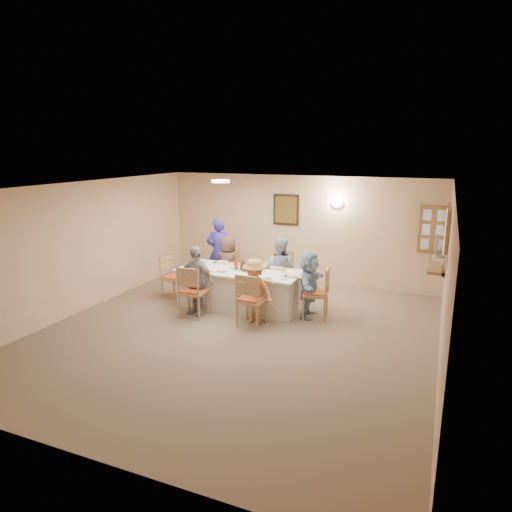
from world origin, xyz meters
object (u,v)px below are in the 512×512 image
at_px(desk_fan, 439,249).
at_px(diner_back_left, 228,265).
at_px(chair_back_left, 230,272).
at_px(chair_front_right, 252,299).
at_px(diner_front_left, 196,280).
at_px(condiment_ketchup, 236,263).
at_px(serving_hatch, 447,237).
at_px(dining_table, 240,288).
at_px(chair_front_left, 193,291).
at_px(chair_back_right, 282,275).
at_px(caregiver, 219,252).
at_px(diner_front_right, 254,291).
at_px(chair_right_end, 316,292).
at_px(diner_right_end, 309,285).
at_px(diner_back_right, 280,270).
at_px(chair_left_end, 173,277).

height_order(desk_fan, diner_back_left, desk_fan).
xyz_separation_m(chair_back_left, chair_front_right, (1.20, -1.60, 0.04)).
height_order(desk_fan, chair_back_left, desk_fan).
relative_size(diner_back_left, diner_front_left, 0.96).
bearing_deg(condiment_ketchup, chair_front_right, -49.72).
distance_m(serving_hatch, dining_table, 4.03).
distance_m(serving_hatch, chair_front_left, 4.82).
distance_m(dining_table, condiment_ketchup, 0.51).
relative_size(chair_front_left, diner_back_left, 0.77).
distance_m(diner_back_left, diner_front_left, 1.36).
relative_size(chair_back_right, caregiver, 0.64).
distance_m(chair_front_left, diner_front_right, 1.21).
relative_size(chair_right_end, diner_right_end, 0.78).
bearing_deg(diner_back_left, serving_hatch, -167.60).
height_order(chair_back_left, diner_back_right, diner_back_right).
bearing_deg(diner_back_right, caregiver, -11.58).
bearing_deg(condiment_ketchup, diner_back_right, 43.47).
distance_m(chair_front_right, diner_back_right, 1.49).
bearing_deg(diner_front_right, caregiver, 140.63).
xyz_separation_m(chair_back_left, chair_right_end, (2.15, -0.80, 0.04)).
relative_size(serving_hatch, chair_back_left, 1.65).
bearing_deg(diner_back_left, chair_front_left, 96.67).
xyz_separation_m(serving_hatch, chair_front_right, (-3.11, -1.91, -1.01)).
height_order(diner_right_end, condiment_ketchup, diner_right_end).
distance_m(chair_back_right, caregiver, 1.71).
relative_size(chair_left_end, diner_back_right, 0.67).
bearing_deg(condiment_ketchup, diner_front_right, -45.21).
relative_size(serving_hatch, caregiver, 0.95).
xyz_separation_m(desk_fan, dining_table, (-3.60, 0.24, -1.17)).
xyz_separation_m(chair_right_end, diner_back_right, (-0.95, 0.68, 0.17)).
xyz_separation_m(chair_back_left, diner_right_end, (2.02, -0.80, 0.18)).
bearing_deg(chair_front_left, serving_hatch, -161.40).
xyz_separation_m(desk_fan, chair_front_right, (-3.00, -0.56, -1.06)).
xyz_separation_m(chair_back_right, chair_front_right, (0.00, -1.60, -0.01)).
distance_m(desk_fan, chair_front_left, 4.37).
relative_size(chair_front_right, diner_front_right, 0.82).
bearing_deg(diner_front_right, diner_back_left, 140.02).
height_order(chair_back_right, diner_right_end, diner_right_end).
distance_m(diner_front_left, caregiver, 1.89).
distance_m(chair_left_end, diner_back_right, 2.27).
distance_m(chair_back_left, chair_front_right, 2.00).
xyz_separation_m(desk_fan, chair_back_right, (-3.00, 1.04, -1.04)).
bearing_deg(diner_front_left, chair_front_right, 4.22).
height_order(chair_front_right, diner_back_right, diner_back_right).
xyz_separation_m(serving_hatch, condiment_ketchup, (-3.81, -1.09, -0.62)).
relative_size(serving_hatch, dining_table, 0.61).
bearing_deg(diner_front_left, serving_hatch, 32.51).
bearing_deg(chair_front_right, diner_front_right, -86.75).
bearing_deg(diner_front_left, desk_fan, 15.95).
bearing_deg(chair_front_left, diner_back_right, -134.36).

